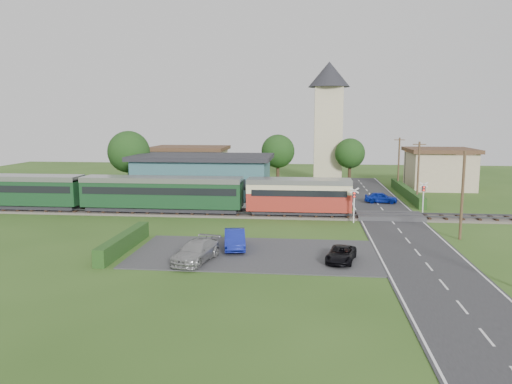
# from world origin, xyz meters

# --- Properties ---
(ground) EXTENTS (120.00, 120.00, 0.00)m
(ground) POSITION_xyz_m (0.00, 0.00, 0.00)
(ground) COLOR #2D4C19
(railway_track) EXTENTS (76.00, 3.20, 0.49)m
(railway_track) POSITION_xyz_m (0.00, 2.00, 0.11)
(railway_track) COLOR #4C443D
(railway_track) RESTS_ON ground
(road) EXTENTS (6.00, 70.00, 0.05)m
(road) POSITION_xyz_m (10.00, 0.00, 0.03)
(road) COLOR #28282B
(road) RESTS_ON ground
(car_park) EXTENTS (17.00, 9.00, 0.08)m
(car_park) POSITION_xyz_m (-1.50, -12.00, 0.04)
(car_park) COLOR #333335
(car_park) RESTS_ON ground
(crossing_deck) EXTENTS (6.20, 3.40, 0.45)m
(crossing_deck) POSITION_xyz_m (10.00, 2.00, 0.23)
(crossing_deck) COLOR #333335
(crossing_deck) RESTS_ON ground
(platform) EXTENTS (30.00, 3.00, 0.45)m
(platform) POSITION_xyz_m (-10.00, 5.20, 0.23)
(platform) COLOR gray
(platform) RESTS_ON ground
(equipment_hut) EXTENTS (2.30, 2.30, 2.55)m
(equipment_hut) POSITION_xyz_m (-18.00, 5.20, 1.75)
(equipment_hut) COLOR beige
(equipment_hut) RESTS_ON platform
(station_building) EXTENTS (16.00, 9.00, 5.30)m
(station_building) POSITION_xyz_m (-10.00, 10.99, 2.69)
(station_building) COLOR #356469
(station_building) RESTS_ON ground
(train) EXTENTS (43.20, 2.90, 3.40)m
(train) POSITION_xyz_m (-15.44, 2.00, 2.18)
(train) COLOR #232328
(train) RESTS_ON ground
(church_tower) EXTENTS (6.00, 6.00, 17.60)m
(church_tower) POSITION_xyz_m (5.00, 28.00, 10.23)
(church_tower) COLOR beige
(church_tower) RESTS_ON ground
(house_west) EXTENTS (10.80, 8.80, 5.50)m
(house_west) POSITION_xyz_m (-15.00, 25.00, 2.79)
(house_west) COLOR tan
(house_west) RESTS_ON ground
(house_east) EXTENTS (8.80, 8.80, 5.50)m
(house_east) POSITION_xyz_m (20.00, 24.00, 2.80)
(house_east) COLOR tan
(house_east) RESTS_ON ground
(hedge_carpark) EXTENTS (0.80, 9.00, 1.20)m
(hedge_carpark) POSITION_xyz_m (-11.00, -12.00, 0.60)
(hedge_carpark) COLOR #193814
(hedge_carpark) RESTS_ON ground
(hedge_roadside) EXTENTS (0.80, 18.00, 1.20)m
(hedge_roadside) POSITION_xyz_m (14.20, 16.00, 0.60)
(hedge_roadside) COLOR #193814
(hedge_roadside) RESTS_ON ground
(hedge_station) EXTENTS (22.00, 0.80, 1.30)m
(hedge_station) POSITION_xyz_m (-10.00, 15.50, 0.65)
(hedge_station) COLOR #193814
(hedge_station) RESTS_ON ground
(tree_a) EXTENTS (5.20, 5.20, 8.00)m
(tree_a) POSITION_xyz_m (-20.00, 14.00, 5.38)
(tree_a) COLOR #332316
(tree_a) RESTS_ON ground
(tree_b) EXTENTS (4.60, 4.60, 7.34)m
(tree_b) POSITION_xyz_m (-2.00, 23.00, 5.02)
(tree_b) COLOR #332316
(tree_b) RESTS_ON ground
(tree_c) EXTENTS (4.20, 4.20, 6.78)m
(tree_c) POSITION_xyz_m (8.00, 25.00, 4.65)
(tree_c) COLOR #332316
(tree_c) RESTS_ON ground
(utility_pole_b) EXTENTS (1.40, 0.22, 7.00)m
(utility_pole_b) POSITION_xyz_m (14.20, -6.00, 3.63)
(utility_pole_b) COLOR #473321
(utility_pole_b) RESTS_ON ground
(utility_pole_c) EXTENTS (1.40, 0.22, 7.00)m
(utility_pole_c) POSITION_xyz_m (14.20, 10.00, 3.63)
(utility_pole_c) COLOR #473321
(utility_pole_c) RESTS_ON ground
(utility_pole_d) EXTENTS (1.40, 0.22, 7.00)m
(utility_pole_d) POSITION_xyz_m (14.20, 22.00, 3.63)
(utility_pole_d) COLOR #473321
(utility_pole_d) RESTS_ON ground
(crossing_signal_near) EXTENTS (0.84, 0.28, 3.28)m
(crossing_signal_near) POSITION_xyz_m (6.40, -0.41, 2.14)
(crossing_signal_near) COLOR silver
(crossing_signal_near) RESTS_ON ground
(crossing_signal_far) EXTENTS (0.84, 0.28, 3.28)m
(crossing_signal_far) POSITION_xyz_m (13.60, 4.39, 2.14)
(crossing_signal_far) COLOR silver
(crossing_signal_far) RESTS_ON ground
(streetlamp_west) EXTENTS (0.30, 0.30, 5.15)m
(streetlamp_west) POSITION_xyz_m (-22.00, 20.00, 3.04)
(streetlamp_west) COLOR #3F3F47
(streetlamp_west) RESTS_ON ground
(streetlamp_east) EXTENTS (0.30, 0.30, 5.15)m
(streetlamp_east) POSITION_xyz_m (16.00, 27.00, 3.04)
(streetlamp_east) COLOR #3F3F47
(streetlamp_east) RESTS_ON ground
(car_on_road) EXTENTS (3.77, 1.86, 1.24)m
(car_on_road) POSITION_xyz_m (10.41, 10.80, 0.67)
(car_on_road) COLOR #0C239D
(car_on_road) RESTS_ON road
(car_park_blue) EXTENTS (2.14, 4.37, 1.38)m
(car_park_blue) POSITION_xyz_m (-3.06, -10.90, 0.77)
(car_park_blue) COLOR navy
(car_park_blue) RESTS_ON car_park
(car_park_silver) EXTENTS (2.90, 5.03, 1.37)m
(car_park_silver) POSITION_xyz_m (-5.10, -14.47, 0.77)
(car_park_silver) COLOR gray
(car_park_silver) RESTS_ON car_park
(car_park_dark) EXTENTS (2.40, 3.89, 1.00)m
(car_park_dark) POSITION_xyz_m (4.43, -13.53, 0.58)
(car_park_dark) COLOR black
(car_park_dark) RESTS_ON car_park
(pedestrian_near) EXTENTS (0.71, 0.54, 1.74)m
(pedestrian_near) POSITION_xyz_m (-1.93, 4.76, 1.32)
(pedestrian_near) COLOR gray
(pedestrian_near) RESTS_ON platform
(pedestrian_far) EXTENTS (0.98, 1.11, 1.92)m
(pedestrian_far) POSITION_xyz_m (-15.96, 5.20, 1.41)
(pedestrian_far) COLOR gray
(pedestrian_far) RESTS_ON platform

